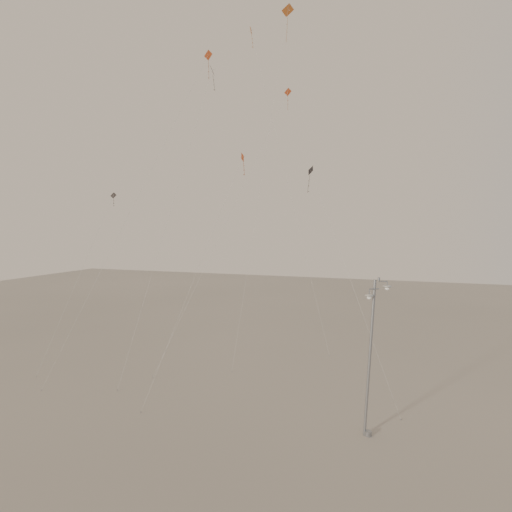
% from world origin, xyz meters
% --- Properties ---
extents(ground, '(160.00, 160.00, 0.00)m').
position_xyz_m(ground, '(0.00, 0.00, 0.00)').
color(ground, '#A09384').
rests_on(ground, ground).
extents(street_lamp, '(1.53, 0.94, 9.92)m').
position_xyz_m(street_lamp, '(9.54, 1.42, 5.29)').
color(street_lamp, '#92949A').
rests_on(street_lamp, ground).
extents(kite_0, '(9.63, 12.28, 29.75)m').
position_xyz_m(kite_0, '(-8.39, 9.53, 22.68)').
color(kite_0, maroon).
rests_on(kite_0, ground).
extents(kite_1, '(4.81, 8.88, 27.61)m').
position_xyz_m(kite_1, '(-6.15, 8.82, 21.41)').
color(kite_1, '#352E2C').
rests_on(kite_1, ground).
extents(kite_2, '(3.25, 9.66, 36.01)m').
position_xyz_m(kite_2, '(-0.53, 16.83, 29.79)').
color(kite_2, brown).
rests_on(kite_2, ground).
extents(kite_3, '(4.93, 8.20, 19.00)m').
position_xyz_m(kite_3, '(-2.15, 5.62, 14.32)').
color(kite_3, maroon).
rests_on(kite_3, ground).
extents(kite_4, '(7.33, 4.39, 17.81)m').
position_xyz_m(kite_4, '(5.78, 7.39, 13.89)').
color(kite_4, '#352E2C').
rests_on(kite_4, ground).
extents(kite_5, '(9.10, 2.00, 34.13)m').
position_xyz_m(kite_5, '(-1.73, 17.38, 25.13)').
color(kite_5, brown).
rests_on(kite_5, ground).
extents(kite_6, '(3.09, 7.52, 16.41)m').
position_xyz_m(kite_6, '(-16.30, 7.72, 11.81)').
color(kite_6, '#352E2C').
rests_on(kite_6, ground).
extents(kite_7, '(7.74, 18.47, 29.39)m').
position_xyz_m(kite_7, '(-3.05, 19.51, 22.35)').
color(kite_7, maroon).
rests_on(kite_7, ground).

